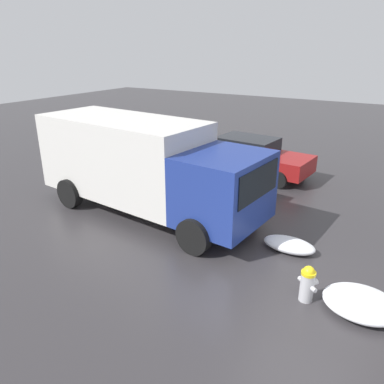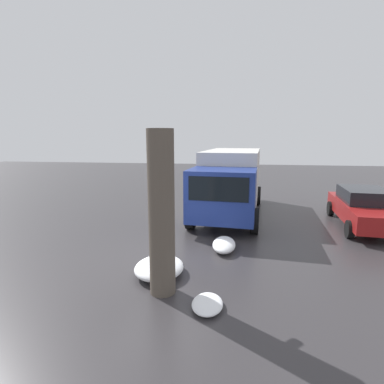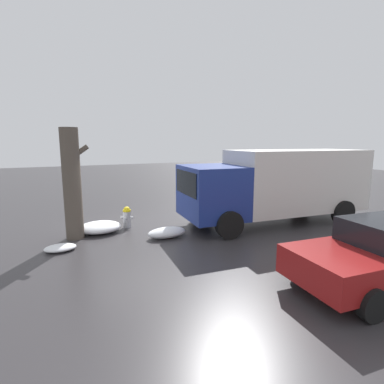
# 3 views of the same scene
# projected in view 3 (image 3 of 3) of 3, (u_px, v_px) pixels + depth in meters

# --- Properties ---
(ground_plane) EXTENTS (60.00, 60.00, 0.00)m
(ground_plane) POSITION_uv_depth(u_px,v_px,m) (127.00, 227.00, 10.74)
(ground_plane) COLOR #333033
(fire_hydrant) EXTENTS (0.44, 0.40, 0.76)m
(fire_hydrant) POSITION_uv_depth(u_px,v_px,m) (127.00, 217.00, 10.67)
(fire_hydrant) COLOR #B7B7BC
(fire_hydrant) RESTS_ON ground_plane
(tree_trunk) EXTENTS (0.83, 0.55, 3.46)m
(tree_trunk) POSITION_uv_depth(u_px,v_px,m) (72.00, 184.00, 9.26)
(tree_trunk) COLOR brown
(tree_trunk) RESTS_ON ground_plane
(delivery_truck) EXTENTS (7.22, 3.06, 2.73)m
(delivery_truck) POSITION_uv_depth(u_px,v_px,m) (278.00, 183.00, 11.20)
(delivery_truck) COLOR navy
(delivery_truck) RESTS_ON ground_plane
(pedestrian) EXTENTS (0.37, 0.37, 1.71)m
(pedestrian) POSITION_uv_depth(u_px,v_px,m) (238.00, 199.00, 11.11)
(pedestrian) COLOR #23232D
(pedestrian) RESTS_ON ground_plane
(snow_pile_by_hydrant) EXTENTS (0.86, 0.61, 0.17)m
(snow_pile_by_hydrant) POSITION_uv_depth(u_px,v_px,m) (60.00, 248.00, 8.43)
(snow_pile_by_hydrant) COLOR white
(snow_pile_by_hydrant) RESTS_ON ground_plane
(snow_pile_curbside) EXTENTS (1.41, 1.18, 0.36)m
(snow_pile_curbside) POSITION_uv_depth(u_px,v_px,m) (100.00, 227.00, 10.12)
(snow_pile_curbside) COLOR white
(snow_pile_curbside) RESTS_ON ground_plane
(snow_pile_by_tree) EXTENTS (1.26, 0.67, 0.32)m
(snow_pile_by_tree) POSITION_uv_depth(u_px,v_px,m) (167.00, 232.00, 9.59)
(snow_pile_by_tree) COLOR white
(snow_pile_by_tree) RESTS_ON ground_plane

